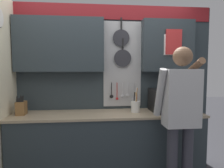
# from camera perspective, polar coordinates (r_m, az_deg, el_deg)

# --- Properties ---
(base_cabinet_counter) EXTENTS (2.52, 0.58, 0.90)m
(base_cabinet_counter) POSITION_cam_1_polar(r_m,az_deg,el_deg) (2.83, -1.07, -17.30)
(base_cabinet_counter) COLOR #2D383D
(base_cabinet_counter) RESTS_ON ground_plane
(back_wall_unit) EXTENTS (3.09, 0.23, 2.39)m
(back_wall_unit) POSITION_cam_1_polar(r_m,az_deg,el_deg) (2.87, -1.89, 4.39)
(back_wall_unit) COLOR #2D383D
(back_wall_unit) RESTS_ON ground_plane
(microwave) EXTENTS (0.51, 0.39, 0.31)m
(microwave) POSITION_cam_1_polar(r_m,az_deg,el_deg) (2.88, 16.13, -4.51)
(microwave) COLOR black
(microwave) RESTS_ON base_cabinet_counter
(knife_block) EXTENTS (0.11, 0.15, 0.26)m
(knife_block) POSITION_cam_1_polar(r_m,az_deg,el_deg) (2.83, -24.51, -6.20)
(knife_block) COLOR brown
(knife_block) RESTS_ON base_cabinet_counter
(utensil_crock) EXTENTS (0.12, 0.12, 0.34)m
(utensil_crock) POSITION_cam_1_polar(r_m,az_deg,el_deg) (2.75, 6.72, -6.22)
(utensil_crock) COLOR white
(utensil_crock) RESTS_ON base_cabinet_counter
(person) EXTENTS (0.54, 0.64, 1.73)m
(person) POSITION_cam_1_polar(r_m,az_deg,el_deg) (2.38, 19.03, -6.90)
(person) COLOR #383842
(person) RESTS_ON ground_plane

